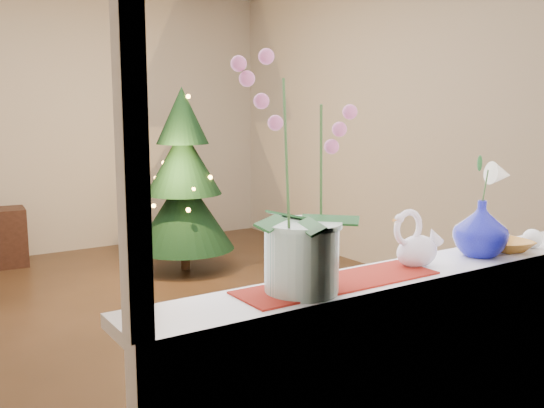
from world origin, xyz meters
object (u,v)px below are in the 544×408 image
Objects in this scene: blue_vase at (481,224)px; orchid_pot at (302,175)px; paperweight at (532,239)px; amber_dish at (508,246)px; xmas_tree at (184,180)px; swan at (418,239)px.

orchid_pot is at bearing -179.89° from blue_vase.
blue_vase is at bearing 173.86° from paperweight.
amber_dish is (0.16, -0.01, -0.10)m from blue_vase.
paperweight is at bearing -1.48° from orchid_pot.
amber_dish is at bearing 169.96° from paperweight.
amber_dish is at bearing -94.76° from xmas_tree.
blue_vase reaches higher than amber_dish.
swan is (0.51, 0.02, -0.26)m from orchid_pot.
xmas_tree is at bearing 87.18° from paperweight.
paperweight is 0.51× the size of amber_dish.
swan is at bearing 175.95° from blue_vase.
orchid_pot is 4.74× the size of amber_dish.
orchid_pot is 1.15m from paperweight.
swan is 0.48m from amber_dish.
xmas_tree reaches higher than orchid_pot.
amber_dish is 0.09× the size of xmas_tree.
xmas_tree is (1.28, 3.57, -0.44)m from orchid_pot.
xmas_tree reaches higher than amber_dish.
amber_dish is at bearing -0.42° from orchid_pot.
paperweight is 0.12m from amber_dish.
swan is at bearing -102.19° from xmas_tree.
blue_vase reaches higher than swan.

